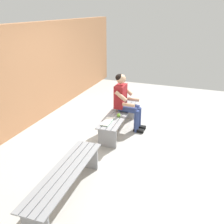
# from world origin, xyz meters

# --- Properties ---
(ground_plane) EXTENTS (10.00, 7.00, 0.04)m
(ground_plane) POSITION_xyz_m (1.11, 1.00, -0.02)
(ground_plane) COLOR #B2B2AD
(brick_wall) EXTENTS (9.50, 0.24, 2.23)m
(brick_wall) POSITION_xyz_m (0.50, -2.09, 1.11)
(brick_wall) COLOR #B27A51
(brick_wall) RESTS_ON ground
(bench_near) EXTENTS (1.70, 0.48, 0.43)m
(bench_near) POSITION_xyz_m (0.00, 0.00, 0.33)
(bench_near) COLOR gray
(bench_near) RESTS_ON ground
(bench_far) EXTENTS (1.74, 0.48, 0.43)m
(bench_far) POSITION_xyz_m (2.22, 0.00, 0.33)
(bench_far) COLOR gray
(bench_far) RESTS_ON ground
(person_seated) EXTENTS (0.50, 0.69, 1.23)m
(person_seated) POSITION_xyz_m (-0.20, 0.10, 0.67)
(person_seated) COLOR maroon
(person_seated) RESTS_ON ground
(apple) EXTENTS (0.08, 0.08, 0.08)m
(apple) POSITION_xyz_m (0.19, 0.08, 0.47)
(apple) COLOR #72B738
(apple) RESTS_ON bench_near
(book_open) EXTENTS (0.42, 0.17, 0.02)m
(book_open) POSITION_xyz_m (0.51, -0.05, 0.44)
(book_open) COLOR white
(book_open) RESTS_ON bench_near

